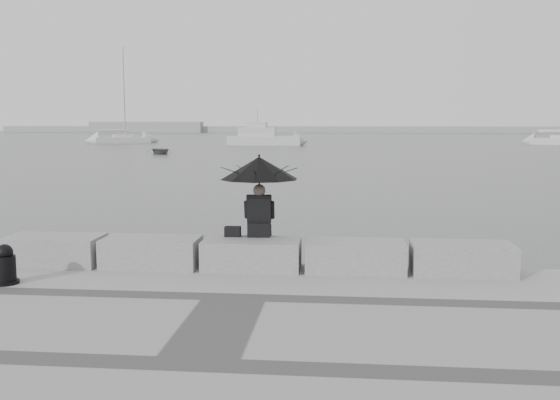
# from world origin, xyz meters

# --- Properties ---
(ground) EXTENTS (360.00, 360.00, 0.00)m
(ground) POSITION_xyz_m (0.00, 0.00, 0.00)
(ground) COLOR #414446
(ground) RESTS_ON ground
(stone_block_far_left) EXTENTS (1.60, 0.80, 0.50)m
(stone_block_far_left) POSITION_xyz_m (-3.40, -0.45, 0.75)
(stone_block_far_left) COLOR slate
(stone_block_far_left) RESTS_ON promenade
(stone_block_left) EXTENTS (1.60, 0.80, 0.50)m
(stone_block_left) POSITION_xyz_m (-1.70, -0.45, 0.75)
(stone_block_left) COLOR slate
(stone_block_left) RESTS_ON promenade
(stone_block_centre) EXTENTS (1.60, 0.80, 0.50)m
(stone_block_centre) POSITION_xyz_m (0.00, -0.45, 0.75)
(stone_block_centre) COLOR slate
(stone_block_centre) RESTS_ON promenade
(stone_block_right) EXTENTS (1.60, 0.80, 0.50)m
(stone_block_right) POSITION_xyz_m (1.70, -0.45, 0.75)
(stone_block_right) COLOR slate
(stone_block_right) RESTS_ON promenade
(stone_block_far_right) EXTENTS (1.60, 0.80, 0.50)m
(stone_block_far_right) POSITION_xyz_m (3.40, -0.45, 0.75)
(stone_block_far_right) COLOR slate
(stone_block_far_right) RESTS_ON promenade
(seated_person) EXTENTS (1.33, 1.33, 1.39)m
(seated_person) POSITION_xyz_m (0.08, -0.10, 2.03)
(seated_person) COLOR black
(seated_person) RESTS_ON stone_block_centre
(bag) EXTENTS (0.27, 0.15, 0.17)m
(bag) POSITION_xyz_m (-0.36, -0.19, 1.09)
(bag) COLOR black
(bag) RESTS_ON stone_block_centre
(mooring_bollard) EXTENTS (0.39, 0.39, 0.62)m
(mooring_bollard) POSITION_xyz_m (-3.56, -1.75, 0.76)
(mooring_bollard) COLOR black
(mooring_bollard) RESTS_ON promenade
(distant_landmass) EXTENTS (180.00, 8.00, 2.80)m
(distant_landmass) POSITION_xyz_m (-8.14, 154.51, 0.90)
(distant_landmass) COLOR #989A9D
(distant_landmass) RESTS_ON ground
(sailboat_left) EXTENTS (7.46, 5.62, 12.90)m
(sailboat_left) POSITION_xyz_m (-27.96, 71.61, 0.53)
(sailboat_left) COLOR silver
(sailboat_left) RESTS_ON ground
(motor_cruiser) EXTENTS (9.13, 3.12, 4.50)m
(motor_cruiser) POSITION_xyz_m (-7.90, 66.38, 0.89)
(motor_cruiser) COLOR silver
(motor_cruiser) RESTS_ON ground
(dinghy) EXTENTS (3.75, 2.76, 0.58)m
(dinghy) POSITION_xyz_m (-14.89, 45.02, 0.29)
(dinghy) COLOR slate
(dinghy) RESTS_ON ground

